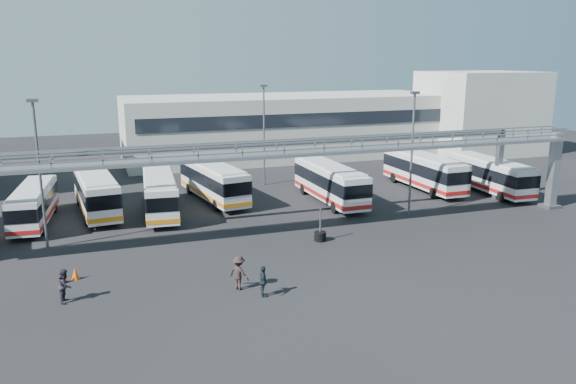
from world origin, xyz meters
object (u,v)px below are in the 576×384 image
object	(u,v)px
pedestrian_c	(239,273)
pedestrian_d	(263,281)
light_pole_mid	(412,147)
bus_2	(96,191)
bus_4	(213,180)
bus_8	(424,170)
bus_3	(160,192)
pedestrian_b	(65,286)
cone_left	(63,277)
bus_6	(330,182)
bus_1	(34,203)
cone_right	(75,274)
bus_9	(489,174)
tire_stack	(320,235)
light_pole_back	(264,130)
light_pole_left	(39,167)

from	to	relation	value
pedestrian_c	pedestrian_d	world-z (taller)	pedestrian_c
light_pole_mid	bus_2	size ratio (longest dim) A/B	0.88
bus_4	bus_8	xyz separation A→B (m)	(20.67, -2.49, 0.03)
bus_3	bus_4	bearing A→B (deg)	34.15
bus_2	pedestrian_b	size ratio (longest dim) A/B	6.28
bus_4	cone_left	distance (m)	20.51
bus_3	pedestrian_d	distance (m)	19.36
bus_3	bus_2	bearing A→B (deg)	163.21
bus_6	bus_1	bearing A→B (deg)	176.40
cone_right	bus_1	bearing A→B (deg)	103.43
light_pole_mid	bus_9	bearing A→B (deg)	21.01
light_pole_mid	bus_9	size ratio (longest dim) A/B	0.92
light_pole_mid	pedestrian_d	distance (m)	20.66
bus_2	tire_stack	size ratio (longest dim) A/B	4.76
bus_9	cone_right	xyz separation A→B (m)	(-37.64, -10.12, -1.47)
bus_4	pedestrian_b	distance (m)	22.67
bus_8	bus_3	bearing A→B (deg)	-179.04
bus_8	pedestrian_b	bearing A→B (deg)	-153.20
light_pole_mid	light_pole_back	size ratio (longest dim) A/B	1.00
light_pole_back	tire_stack	world-z (taller)	light_pole_back
bus_9	cone_left	size ratio (longest dim) A/B	15.58
bus_8	pedestrian_b	distance (m)	36.82
bus_2	pedestrian_d	world-z (taller)	bus_2
bus_3	light_pole_left	bearing A→B (deg)	-138.59
light_pole_left	pedestrian_d	world-z (taller)	light_pole_left
light_pole_mid	pedestrian_b	xyz separation A→B (m)	(-26.50, -8.83, -4.81)
pedestrian_c	tire_stack	xyz separation A→B (m)	(7.67, 6.47, -0.58)
bus_2	bus_8	world-z (taller)	bus_8
bus_3	tire_stack	size ratio (longest dim) A/B	4.59
light_pole_mid	bus_2	distance (m)	26.53
bus_3	bus_9	world-z (taller)	bus_3
light_pole_back	pedestrian_d	bearing A→B (deg)	-107.25
bus_8	bus_9	size ratio (longest dim) A/B	1.04
bus_3	bus_1	bearing A→B (deg)	-176.56
bus_4	bus_1	bearing A→B (deg)	-178.52
pedestrian_c	cone_right	xyz separation A→B (m)	(-8.79, 4.64, -0.62)
light_pole_back	bus_8	size ratio (longest dim) A/B	0.89
light_pole_mid	bus_8	xyz separation A→B (m)	(6.34, 7.78, -3.79)
cone_left	cone_right	world-z (taller)	cone_right
cone_left	bus_2	bearing A→B (deg)	81.85
cone_right	tire_stack	bearing A→B (deg)	6.35
bus_6	tire_stack	bearing A→B (deg)	-117.49
cone_right	bus_9	bearing A→B (deg)	15.04
bus_9	cone_left	xyz separation A→B (m)	(-38.30, -10.42, -1.48)
light_pole_mid	pedestrian_d	bearing A→B (deg)	-144.26
bus_3	pedestrian_b	bearing A→B (deg)	-108.70
light_pole_mid	pedestrian_d	size ratio (longest dim) A/B	5.77
light_pole_mid	pedestrian_d	xyz separation A→B (m)	(-16.30, -11.73, -4.84)
cone_right	pedestrian_c	bearing A→B (deg)	-27.81
pedestrian_b	cone_left	size ratio (longest dim) A/B	2.60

